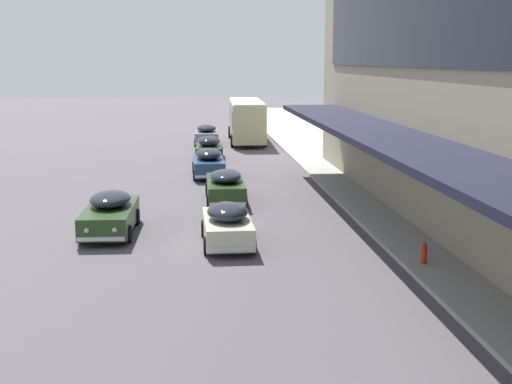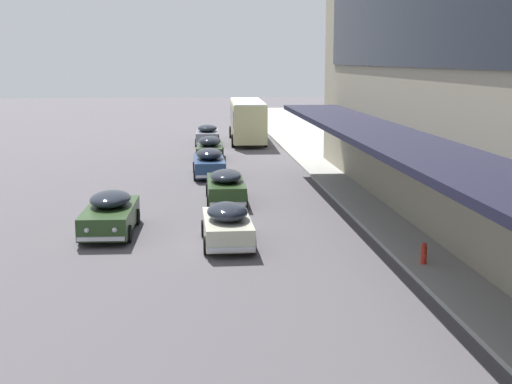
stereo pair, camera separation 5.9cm
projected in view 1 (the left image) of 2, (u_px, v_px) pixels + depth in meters
The scene contains 8 objects.
transit_bus_kerbside_front at pixel (246, 119), 57.24m from camera, with size 2.95×10.31×3.35m.
sedan_trailing_mid at pixel (209, 162), 40.68m from camera, with size 1.87×4.87×1.63m.
sedan_oncoming_front at pixel (209, 148), 47.64m from camera, with size 1.99×4.63×1.57m.
sedan_trailing_near at pixel (227, 224), 25.58m from camera, with size 1.84×4.29×1.57m.
sedan_far_back at pixel (110, 213), 27.36m from camera, with size 2.02×4.90×1.59m.
sedan_lead_mid at pixel (207, 135), 55.89m from camera, with size 1.97×4.84×1.58m.
sedan_second_near at pixel (225, 186), 33.38m from camera, with size 1.85×4.89×1.53m.
fire_hydrant at pixel (424, 253), 22.77m from camera, with size 0.20×0.40×0.70m.
Camera 1 is at (-0.71, -6.48, 6.59)m, focal length 50.00 mm.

